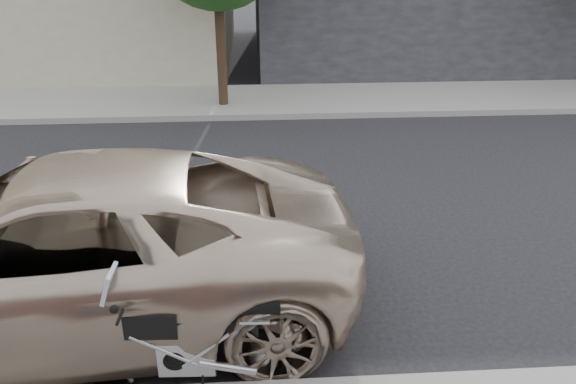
% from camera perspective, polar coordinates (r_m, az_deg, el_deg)
% --- Properties ---
extents(ground, '(120.00, 120.00, 0.00)m').
position_cam_1_polar(ground, '(9.29, 4.43, -1.79)').
color(ground, black).
rests_on(ground, ground).
extents(far_sidewalk, '(44.00, 3.00, 0.15)m').
position_cam_1_polar(far_sidewalk, '(15.33, 1.13, 9.31)').
color(far_sidewalk, gray).
rests_on(far_sidewalk, ground).
extents(motorcycle, '(2.17, 0.70, 1.37)m').
position_cam_1_polar(motorcycle, '(5.68, -9.26, -14.17)').
color(motorcycle, black).
rests_on(motorcycle, ground).
extents(minivan, '(6.86, 3.49, 1.86)m').
position_cam_1_polar(minivan, '(6.85, -22.45, -5.19)').
color(minivan, '#C1AD96').
rests_on(minivan, ground).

